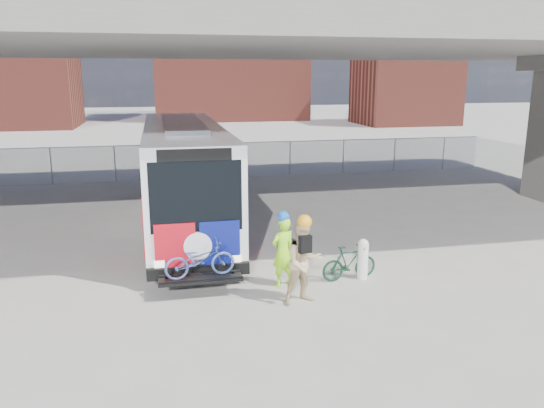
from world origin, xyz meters
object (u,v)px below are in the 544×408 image
object	(u,v)px
bollard	(363,257)
bike_parked	(349,263)
bus	(184,166)
cyclist_hivis	(283,250)
cyclist_tan	(304,262)

from	to	relation	value
bollard	bike_parked	bearing A→B (deg)	-180.00
bus	bike_parked	world-z (taller)	bus
cyclist_hivis	bike_parked	world-z (taller)	cyclist_hivis
bus	bike_parked	xyz separation A→B (m)	(3.88, -6.33, -1.65)
bollard	bike_parked	world-z (taller)	bollard
bollard	bike_parked	size ratio (longest dim) A/B	0.70
bus	cyclist_hivis	bearing A→B (deg)	-71.59
cyclist_hivis	bike_parked	xyz separation A→B (m)	(1.77, 0.00, -0.48)
bike_parked	bus	bearing A→B (deg)	23.80
bollard	bike_parked	distance (m)	0.38
bollard	cyclist_tan	xyz separation A→B (m)	(-1.91, -1.14, 0.43)
cyclist_tan	bike_parked	size ratio (longest dim) A/B	1.39
bus	cyclist_hivis	size ratio (longest dim) A/B	6.65
cyclist_hivis	cyclist_tan	size ratio (longest dim) A/B	0.91
cyclist_tan	bike_parked	xyz separation A→B (m)	(1.55, 1.14, -0.54)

